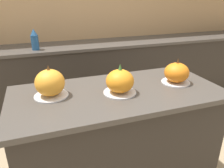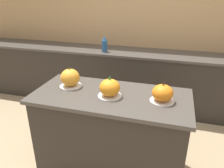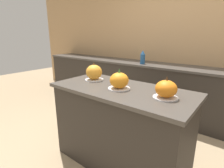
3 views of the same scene
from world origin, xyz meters
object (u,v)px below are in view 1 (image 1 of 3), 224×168
at_px(pumpkin_cake_right, 176,73).
at_px(bottle_tall, 35,40).
at_px(pumpkin_cake_left, 50,83).
at_px(pumpkin_cake_center, 120,82).

relative_size(pumpkin_cake_right, bottle_tall, 0.89).
height_order(pumpkin_cake_left, bottle_tall, bottle_tall).
relative_size(pumpkin_cake_left, bottle_tall, 0.93).
xyz_separation_m(pumpkin_cake_left, pumpkin_cake_right, (0.91, -0.07, -0.01)).
bearing_deg(pumpkin_cake_center, bottle_tall, 109.81).
bearing_deg(pumpkin_cake_right, pumpkin_cake_center, -175.77).
bearing_deg(pumpkin_cake_left, bottle_tall, 92.64).
bearing_deg(pumpkin_cake_center, pumpkin_cake_left, 166.89).
xyz_separation_m(pumpkin_cake_center, bottle_tall, (-0.50, 1.39, 0.06)).
distance_m(pumpkin_cake_left, pumpkin_cake_center, 0.45).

